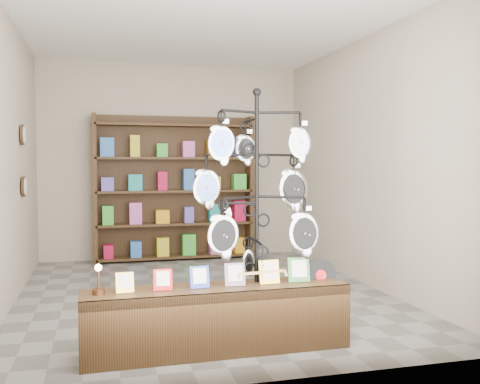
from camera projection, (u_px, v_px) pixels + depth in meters
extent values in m
plane|color=slate|center=(204.00, 294.00, 6.01)|extent=(5.00, 5.00, 0.00)
plane|color=#AA9D89|center=(173.00, 162.00, 8.35)|extent=(4.00, 0.00, 4.00)
plane|color=#AA9D89|center=(275.00, 158.00, 3.52)|extent=(4.00, 0.00, 4.00)
plane|color=#AA9D89|center=(9.00, 160.00, 5.42)|extent=(0.00, 5.00, 5.00)
plane|color=#AA9D89|center=(366.00, 161.00, 6.44)|extent=(0.00, 5.00, 5.00)
plane|color=white|center=(203.00, 24.00, 5.85)|extent=(5.00, 5.00, 0.00)
cylinder|color=black|center=(256.00, 342.00, 4.36)|extent=(0.44, 0.44, 0.03)
cylinder|color=black|center=(257.00, 220.00, 4.31)|extent=(0.04, 0.04, 2.02)
sphere|color=black|center=(257.00, 92.00, 4.25)|extent=(0.07, 0.07, 0.07)
ellipsoid|color=silver|center=(248.00, 262.00, 4.53)|extent=(0.11, 0.04, 0.21)
cube|color=tan|center=(263.00, 272.00, 4.04)|extent=(0.38, 0.07, 0.04)
cube|color=black|center=(217.00, 319.00, 4.17)|extent=(2.07, 0.44, 0.51)
cube|color=gold|center=(125.00, 283.00, 3.96)|extent=(0.13, 0.05, 0.15)
cube|color=red|center=(163.00, 280.00, 4.04)|extent=(0.14, 0.05, 0.16)
cube|color=#263FA5|center=(199.00, 277.00, 4.11)|extent=(0.15, 0.05, 0.17)
cube|color=#E54C33|center=(235.00, 274.00, 4.19)|extent=(0.16, 0.06, 0.18)
cube|color=gold|center=(269.00, 272.00, 4.26)|extent=(0.17, 0.06, 0.19)
cube|color=#337233|center=(299.00, 270.00, 4.33)|extent=(0.18, 0.06, 0.20)
cylinder|color=black|center=(321.00, 275.00, 4.44)|extent=(0.28, 0.07, 0.28)
cylinder|color=red|center=(321.00, 275.00, 4.43)|extent=(0.09, 0.03, 0.09)
cylinder|color=#4D2A16|center=(99.00, 292.00, 3.92)|extent=(0.09, 0.09, 0.04)
cylinder|color=#4D2A16|center=(99.00, 280.00, 3.91)|extent=(0.02, 0.02, 0.13)
sphere|color=#FFBF59|center=(98.00, 268.00, 3.91)|extent=(0.05, 0.05, 0.05)
cube|color=black|center=(173.00, 187.00, 8.31)|extent=(2.40, 0.04, 2.20)
cube|color=black|center=(95.00, 189.00, 7.85)|extent=(0.06, 0.36, 2.20)
cube|color=black|center=(249.00, 187.00, 8.46)|extent=(0.06, 0.36, 2.20)
cube|color=black|center=(175.00, 256.00, 8.21)|extent=(2.36, 0.36, 0.04)
cube|color=black|center=(175.00, 224.00, 8.18)|extent=(2.36, 0.36, 0.03)
cube|color=black|center=(175.00, 191.00, 8.16)|extent=(2.36, 0.36, 0.04)
cube|color=black|center=(175.00, 158.00, 8.13)|extent=(2.36, 0.36, 0.04)
cube|color=black|center=(174.00, 125.00, 8.10)|extent=(2.36, 0.36, 0.04)
cylinder|color=black|center=(23.00, 135.00, 6.18)|extent=(0.03, 0.24, 0.24)
cylinder|color=black|center=(24.00, 187.00, 6.22)|extent=(0.03, 0.24, 0.24)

